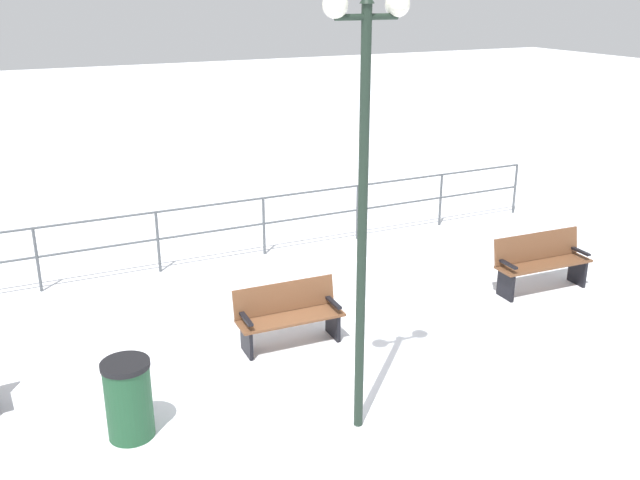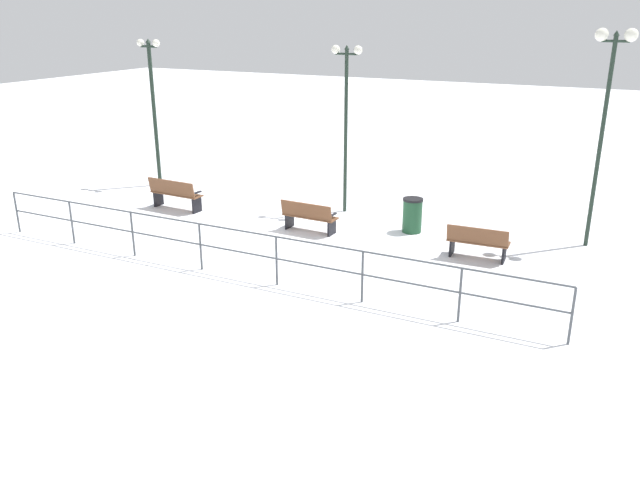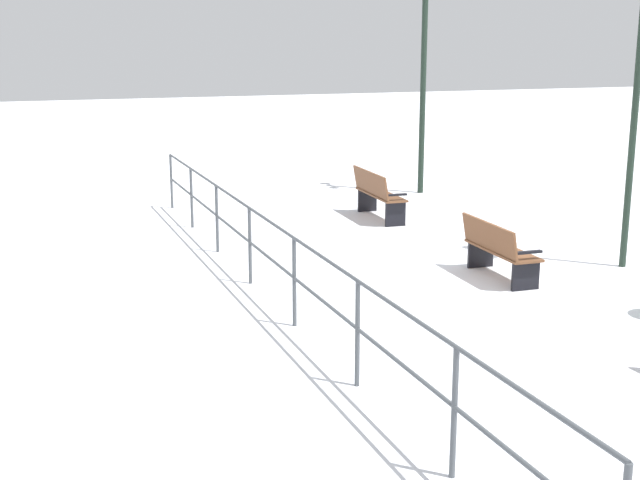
{
  "view_description": "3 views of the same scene",
  "coord_description": "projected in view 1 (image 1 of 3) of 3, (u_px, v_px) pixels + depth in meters",
  "views": [
    {
      "loc": [
        8.06,
        -3.5,
        4.77
      ],
      "look_at": [
        -1.38,
        1.07,
        1.01
      ],
      "focal_mm": 39.56,
      "sensor_mm": 36.0,
      "label": 1
    },
    {
      "loc": [
        -14.76,
        -7.53,
        5.61
      ],
      "look_at": [
        -2.6,
        -1.51,
        0.77
      ],
      "focal_mm": 36.08,
      "sensor_mm": 36.0,
      "label": 2
    },
    {
      "loc": [
        -6.85,
        -10.59,
        3.46
      ],
      "look_at": [
        -2.79,
        0.48,
        0.69
      ],
      "focal_mm": 48.63,
      "sensor_mm": 36.0,
      "label": 3
    }
  ],
  "objects": [
    {
      "name": "bench_third",
      "position": [
        541.0,
        261.0,
        11.67
      ],
      "size": [
        0.57,
        1.71,
        0.95
      ],
      "rotation": [
        0.0,
        0.0,
        -0.04
      ],
      "color": "brown",
      "rests_on": "ground"
    },
    {
      "name": "lamppost_middle",
      "position": [
        364.0,
        148.0,
        7.07
      ],
      "size": [
        0.24,
        0.91,
        4.75
      ],
      "color": "#1E2D23",
      "rests_on": "ground"
    },
    {
      "name": "bench_second",
      "position": [
        289.0,
        314.0,
        9.9
      ],
      "size": [
        0.58,
        1.52,
        0.86
      ],
      "rotation": [
        0.0,
        0.0,
        -0.04
      ],
      "color": "brown",
      "rests_on": "ground"
    },
    {
      "name": "ground_plane",
      "position": [
        294.0,
        349.0,
        9.88
      ],
      "size": [
        80.0,
        80.0,
        0.0
      ],
      "primitive_type": "plane",
      "color": "white",
      "rests_on": "ground"
    },
    {
      "name": "trash_bin",
      "position": [
        129.0,
        399.0,
        7.82
      ],
      "size": [
        0.54,
        0.54,
        0.93
      ],
      "color": "#1E4C2D",
      "rests_on": "ground"
    },
    {
      "name": "waterfront_railing",
      "position": [
        212.0,
        223.0,
        12.73
      ],
      "size": [
        0.05,
        14.03,
        1.13
      ],
      "color": "#4C5156",
      "rests_on": "ground"
    }
  ]
}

